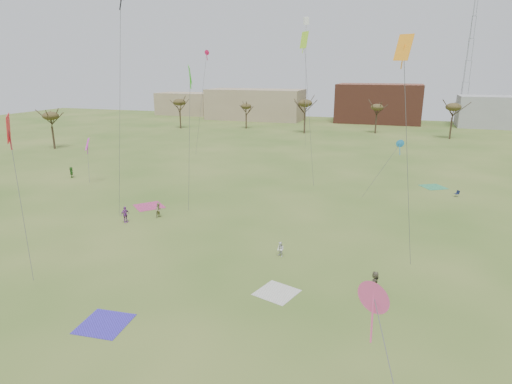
% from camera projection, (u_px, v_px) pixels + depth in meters
% --- Properties ---
extents(ground, '(260.00, 260.00, 0.00)m').
position_uv_depth(ground, '(203.00, 309.00, 30.69)').
color(ground, '#33571B').
rests_on(ground, ground).
extents(spectator_fore_b, '(0.93, 1.03, 1.75)m').
position_uv_depth(spectator_fore_b, '(159.00, 210.00, 49.53)').
color(spectator_fore_b, '#8B8758').
rests_on(spectator_fore_b, ground).
extents(spectator_fore_c, '(1.10, 1.74, 1.79)m').
position_uv_depth(spectator_fore_c, '(375.00, 282.00, 32.72)').
color(spectator_fore_c, brown).
rests_on(spectator_fore_c, ground).
extents(spectator_mid_d, '(0.79, 1.19, 1.88)m').
position_uv_depth(spectator_mid_d, '(125.00, 215.00, 47.80)').
color(spectator_mid_d, purple).
rests_on(spectator_mid_d, ground).
extents(spectator_mid_e, '(0.86, 0.81, 1.41)m').
position_uv_depth(spectator_mid_e, '(280.00, 249.00, 39.14)').
color(spectator_mid_e, silver).
rests_on(spectator_mid_e, ground).
extents(flyer_far_a, '(1.43, 1.50, 1.69)m').
position_uv_depth(flyer_far_a, '(71.00, 172.00, 67.71)').
color(flyer_far_a, '#2B6622').
rests_on(flyer_far_a, ground).
extents(blanket_blue, '(3.37, 3.37, 0.03)m').
position_uv_depth(blanket_blue, '(105.00, 324.00, 28.93)').
color(blanket_blue, '#382AB7').
rests_on(blanket_blue, ground).
extents(blanket_cream, '(3.55, 3.55, 0.03)m').
position_uv_depth(blanket_cream, '(277.00, 293.00, 32.98)').
color(blanket_cream, beige).
rests_on(blanket_cream, ground).
extents(blanket_plum, '(4.66, 4.66, 0.03)m').
position_uv_depth(blanket_plum, '(149.00, 206.00, 53.67)').
color(blanket_plum, '#AF3569').
rests_on(blanket_plum, ground).
extents(blanket_olive, '(4.23, 4.23, 0.03)m').
position_uv_depth(blanket_olive, '(433.00, 187.00, 62.43)').
color(blanket_olive, '#328A59').
rests_on(blanket_olive, ground).
extents(camp_chair_right, '(0.74, 0.74, 0.87)m').
position_uv_depth(camp_chair_right, '(457.00, 195.00, 57.62)').
color(camp_chair_right, '#131A34').
rests_on(camp_chair_right, ground).
extents(kites_aloft, '(67.65, 76.43, 25.39)m').
position_uv_depth(kites_aloft, '(278.00, 48.00, 55.72)').
color(kites_aloft, red).
rests_on(kites_aloft, ground).
extents(tree_line, '(117.44, 49.32, 8.91)m').
position_uv_depth(tree_line, '(335.00, 110.00, 101.62)').
color(tree_line, '#3A2B1E').
rests_on(tree_line, ground).
extents(building_tan, '(32.00, 14.00, 10.00)m').
position_uv_depth(building_tan, '(255.00, 104.00, 144.74)').
color(building_tan, '#937F60').
rests_on(building_tan, ground).
extents(building_brick, '(26.00, 16.00, 12.00)m').
position_uv_depth(building_brick, '(379.00, 103.00, 136.72)').
color(building_brick, brown).
rests_on(building_brick, ground).
extents(building_grey, '(24.00, 12.00, 9.00)m').
position_uv_depth(building_grey, '(502.00, 112.00, 124.56)').
color(building_grey, gray).
rests_on(building_grey, ground).
extents(building_tan_west, '(20.00, 12.00, 8.00)m').
position_uv_depth(building_tan_west, '(186.00, 104.00, 160.61)').
color(building_tan_west, '#937F60').
rests_on(building_tan_west, ground).
extents(radio_tower, '(1.51, 1.72, 41.00)m').
position_uv_depth(radio_tower, '(468.00, 60.00, 129.93)').
color(radio_tower, '#9EA3A8').
rests_on(radio_tower, ground).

